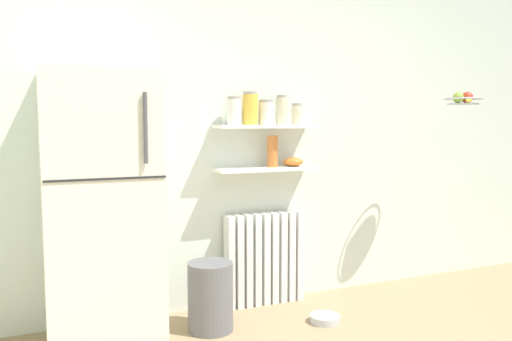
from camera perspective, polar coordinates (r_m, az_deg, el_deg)
The scene contains 15 objects.
back_wall at distance 3.99m, azimuth 1.31°, elevation 4.28°, with size 7.04×0.10×2.60m, color silver.
refrigerator at distance 3.32m, azimuth -16.66°, elevation -4.15°, with size 0.67×0.67×1.68m.
radiator at distance 3.97m, azimuth 0.94°, elevation -9.64°, with size 0.61×0.12×0.69m.
wall_shelf_lower at distance 3.83m, azimuth 1.14°, elevation 0.17°, with size 0.77×0.22×0.03m, color white.
wall_shelf_upper at distance 3.81m, azimuth 1.14°, elevation 4.85°, with size 0.77×0.22×0.03m, color white.
storage_jar_0 at distance 3.71m, azimuth -2.43°, elevation 6.56°, with size 0.10×0.10×0.20m.
storage_jar_1 at distance 3.76m, azimuth -0.62°, elevation 6.82°, with size 0.11×0.11×0.24m.
storage_jar_2 at distance 3.81m, azimuth 1.15°, elevation 6.39°, with size 0.11×0.11×0.18m.
storage_jar_3 at distance 3.87m, azimuth 2.87°, elevation 6.63°, with size 0.09×0.09×0.22m.
storage_jar_4 at distance 3.92m, azimuth 4.54°, elevation 6.18°, with size 0.09×0.09×0.16m.
vase at distance 3.84m, azimuth 1.84°, elevation 2.12°, with size 0.08×0.08×0.23m, color #CC7033.
shelf_bowl at distance 3.92m, azimuth 4.12°, elevation 0.97°, with size 0.15×0.15×0.07m, color orange.
trash_bin at distance 3.53m, azimuth -5.03°, elevation -13.62°, with size 0.30×0.30×0.46m, color slate.
pet_food_bowl at distance 3.74m, azimuth 7.56°, elevation -15.83°, with size 0.21×0.21×0.05m, color #B7B7BC.
hanging_fruit_basket at distance 4.32m, azimuth 21.86°, elevation 7.28°, with size 0.29×0.29×0.10m.
Camera 1 is at (-1.66, -1.58, 1.37)m, focal length 36.42 mm.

